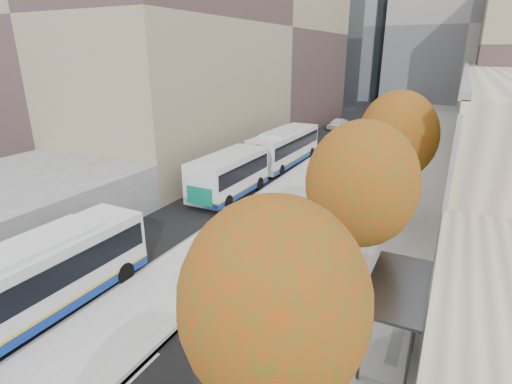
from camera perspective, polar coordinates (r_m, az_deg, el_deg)
The scene contains 10 objects.
bus_platform at distance 39.12m, azimuth 10.51°, elevation 4.41°, with size 4.25×150.00×0.15m, color #ADADAD.
sidewalk at distance 37.82m, azimuth 22.20°, elevation 2.72°, with size 4.75×150.00×0.08m, color gray.
building_midrise at distance 51.41m, azimuth -8.26°, elevation 22.01°, with size 24.00×46.00×25.00m, color gray.
building_far_block at distance 97.57m, azimuth 28.19°, elevation 20.18°, with size 30.00×18.00×30.00m, color gray.
bus_shelter at distance 14.62m, azimuth 20.21°, elevation -13.92°, with size 1.90×4.40×2.53m.
tree_b at distance 8.55m, azimuth 2.56°, elevation -15.49°, with size 4.00×4.00×6.97m.
tree_c at distance 15.43m, azimuth 14.84°, elevation 1.06°, with size 4.20×4.20×7.28m.
tree_d at distance 24.02m, azimuth 19.58°, elevation 7.54°, with size 4.40×4.40×7.60m.
bus_far at distance 33.38m, azimuth 1.21°, elevation 5.05°, with size 3.11×18.62×3.10m.
distant_car at distance 56.48m, azimuth 11.58°, elevation 9.55°, with size 1.69×4.21×1.43m, color silver.
Camera 1 is at (6.41, -1.43, 9.91)m, focal length 28.00 mm.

